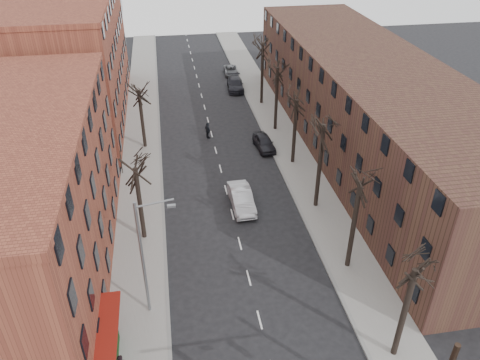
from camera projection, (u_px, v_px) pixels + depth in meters
name	position (u px, v px, depth m)	size (l,w,h in m)	color
sidewalk_left	(142.00, 143.00, 52.52)	(4.00, 90.00, 0.15)	gray
sidewalk_right	(280.00, 132.00, 54.76)	(4.00, 90.00, 0.15)	gray
building_left_near	(9.00, 209.00, 31.54)	(12.00, 26.00, 12.00)	brown
building_left_far	(67.00, 61.00, 55.23)	(12.00, 28.00, 14.00)	brown
building_right	(368.00, 105.00, 49.08)	(12.00, 50.00, 10.00)	#452C20
tree_right_a	(393.00, 354.00, 28.85)	(5.20, 5.20, 10.00)	black
tree_right_b	(347.00, 266.00, 35.53)	(5.20, 5.20, 10.80)	black
tree_right_c	(315.00, 206.00, 42.21)	(5.20, 5.20, 11.60)	black
tree_right_d	(292.00, 163.00, 48.89)	(5.20, 5.20, 10.00)	black
tree_right_e	(275.00, 129.00, 55.58)	(5.20, 5.20, 10.80)	black
tree_right_f	(261.00, 103.00, 62.26)	(5.20, 5.20, 11.60)	black
tree_left_a	(145.00, 238.00, 38.41)	(5.20, 5.20, 9.50)	black
tree_left_b	(145.00, 147.00, 51.78)	(5.20, 5.20, 9.50)	black
streetlight	(145.00, 254.00, 29.15)	(2.45, 0.22, 9.03)	slate
silver_sedan	(241.00, 199.00, 41.75)	(1.80, 5.16, 1.70)	silver
parked_car_near	(264.00, 142.00, 51.13)	(1.77, 4.41, 1.50)	black
parked_car_mid	(235.00, 84.00, 66.12)	(2.18, 5.36, 1.56)	black
parked_car_far	(231.00, 71.00, 71.57)	(2.03, 4.40, 1.22)	#585B60
pedestrian_crossing	(208.00, 131.00, 53.12)	(1.13, 0.47, 1.93)	black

